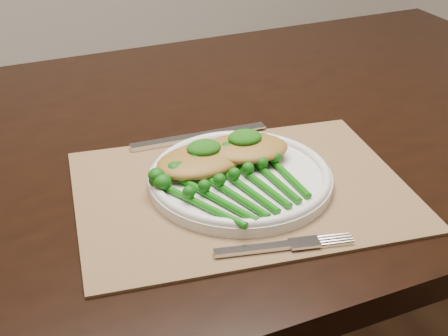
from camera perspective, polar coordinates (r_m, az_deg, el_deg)
name	(u,v)px	position (r m, az deg, el deg)	size (l,w,h in m)	color
dining_table	(207,302)	(1.25, -1.54, -12.13)	(1.62, 0.94, 0.75)	black
placemat	(242,190)	(0.88, 1.62, -2.02)	(0.46, 0.34, 0.00)	brown
dinner_plate	(240,177)	(0.88, 1.50, -0.82)	(0.26, 0.26, 0.02)	white
knife	(186,138)	(1.00, -3.48, 2.72)	(0.23, 0.03, 0.01)	silver
fork	(293,244)	(0.77, 6.34, -6.95)	(0.17, 0.05, 0.01)	silver
chicken_fillet_left	(200,160)	(0.89, -2.17, 0.70)	(0.13, 0.09, 0.03)	olive
chicken_fillet_right	(246,148)	(0.91, 2.01, 1.83)	(0.12, 0.09, 0.02)	olive
pesto_dollop_left	(204,148)	(0.89, -1.85, 1.85)	(0.05, 0.04, 0.02)	#0F4309
pesto_dollop_right	(245,138)	(0.91, 1.93, 2.80)	(0.05, 0.04, 0.02)	#0F4309
broccolini_bundle	(244,187)	(0.84, 1.83, -1.73)	(0.21, 0.22, 0.04)	#0F5B0C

